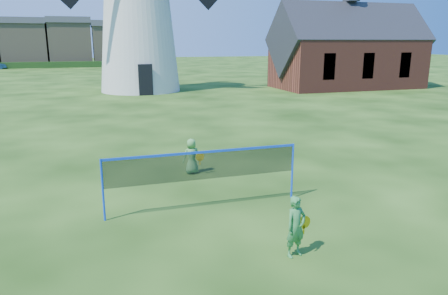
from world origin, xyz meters
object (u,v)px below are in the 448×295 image
badminton_net (204,167)px  windmill (137,6)px  player_girl (296,227)px  chapel (348,52)px  player_boy (192,156)px

badminton_net → windmill: bearing=86.5°
windmill → player_girl: windmill is taller
windmill → chapel: windmill is taller
player_girl → player_boy: player_girl is taller
player_girl → chapel: bearing=39.7°
badminton_net → player_boy: (0.40, 3.04, -0.56)m
player_boy → chapel: bearing=-137.4°
badminton_net → chapel: bearing=50.4°
windmill → badminton_net: windmill is taller
chapel → player_boy: chapel is taller
windmill → player_boy: bearing=-93.0°
chapel → player_girl: chapel is taller
player_boy → badminton_net: bearing=78.0°
player_boy → player_girl: bearing=92.1°
badminton_net → player_girl: size_ratio=3.99×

